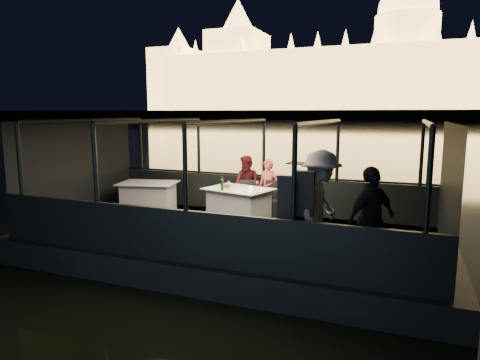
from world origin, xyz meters
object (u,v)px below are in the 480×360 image
at_px(dining_table_aft, 149,196).
at_px(chair_port_right, 272,200).
at_px(chair_port_left, 245,198).
at_px(passenger_stripe, 320,212).
at_px(person_woman_coral, 268,185).
at_px(wine_bottle, 222,184).
at_px(passenger_dark, 371,218).
at_px(person_man_maroon, 247,184).
at_px(dining_table_central, 239,205).
at_px(coat_stand, 294,213).

distance_m(dining_table_aft, chair_port_right, 3.17).
xyz_separation_m(chair_port_left, passenger_stripe, (2.26, -2.47, 0.40)).
bearing_deg(person_woman_coral, wine_bottle, -114.65).
bearing_deg(passenger_dark, passenger_stripe, -61.51).
bearing_deg(person_man_maroon, passenger_dark, -32.76).
height_order(dining_table_central, coat_stand, coat_stand).
xyz_separation_m(dining_table_aft, passenger_dark, (5.56, -2.23, 0.47)).
height_order(dining_table_aft, passenger_dark, passenger_dark).
bearing_deg(passenger_dark, dining_table_aft, -74.58).
distance_m(passenger_dark, wine_bottle, 3.77).
height_order(person_man_maroon, passenger_stripe, passenger_stripe).
xyz_separation_m(passenger_stripe, passenger_dark, (0.82, -0.13, 0.00)).
xyz_separation_m(person_woman_coral, passenger_stripe, (1.78, -2.74, 0.10)).
height_order(chair_port_right, person_woman_coral, person_woman_coral).
distance_m(chair_port_right, person_woman_coral, 0.44).
xyz_separation_m(dining_table_aft, wine_bottle, (2.24, -0.45, 0.53)).
xyz_separation_m(chair_port_left, passenger_dark, (3.08, -2.60, 0.40)).
relative_size(chair_port_left, wine_bottle, 2.79).
bearing_deg(dining_table_central, person_man_maroon, 95.20).
bearing_deg(passenger_stripe, wine_bottle, 64.79).
bearing_deg(chair_port_right, dining_table_central, -159.19).
relative_size(chair_port_left, chair_port_right, 0.97).
bearing_deg(coat_stand, passenger_dark, 13.89).
xyz_separation_m(chair_port_right, passenger_stripe, (1.59, -2.47, 0.40)).
relative_size(dining_table_aft, person_man_maroon, 0.97).
bearing_deg(person_man_maroon, chair_port_left, -68.76).
bearing_deg(wine_bottle, chair_port_right, 41.91).
xyz_separation_m(dining_table_central, coat_stand, (1.93, -2.43, 0.51)).
bearing_deg(wine_bottle, person_man_maroon, 80.68).
distance_m(coat_stand, person_woman_coral, 3.47).
bearing_deg(chair_port_left, coat_stand, -67.68).
bearing_deg(person_woman_coral, chair_port_right, -46.49).
xyz_separation_m(chair_port_left, person_woman_coral, (0.48, 0.27, 0.30)).
relative_size(chair_port_left, person_woman_coral, 0.63).
bearing_deg(dining_table_central, coat_stand, -51.63).
relative_size(chair_port_left, passenger_stripe, 0.46).
relative_size(dining_table_aft, wine_bottle, 4.55).
bearing_deg(chair_port_left, person_man_maroon, 89.85).
bearing_deg(passenger_stripe, passenger_dark, -90.49).
distance_m(dining_table_central, person_woman_coral, 0.94).
relative_size(chair_port_right, coat_stand, 0.51).
height_order(chair_port_right, passenger_dark, passenger_dark).
bearing_deg(coat_stand, passenger_stripe, 51.59).
xyz_separation_m(dining_table_central, wine_bottle, (-0.25, -0.36, 0.53)).
bearing_deg(chair_port_left, passenger_stripe, -59.08).
bearing_deg(chair_port_right, person_woman_coral, 110.94).
distance_m(person_woman_coral, passenger_dark, 3.87).
distance_m(dining_table_aft, person_woman_coral, 3.05).
bearing_deg(passenger_dark, coat_stand, -38.85).
relative_size(dining_table_aft, passenger_stripe, 0.74).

